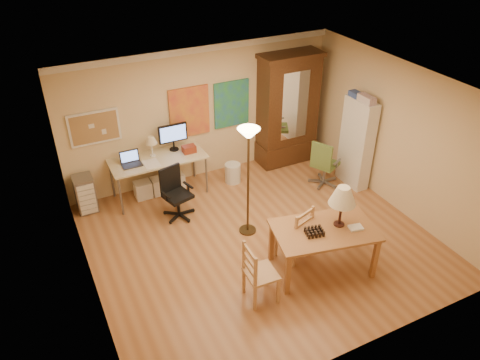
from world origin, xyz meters
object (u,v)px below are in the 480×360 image
dining_table (331,220)px  office_chair_black (177,204)px  computer_desk (160,171)px  bookshelf (356,143)px  office_chair_green (323,173)px  armoire (287,116)px

dining_table → office_chair_black: dining_table is taller
dining_table → computer_desk: dining_table is taller
dining_table → office_chair_black: 2.92m
bookshelf → office_chair_black: bearing=172.0°
office_chair_green → bookshelf: size_ratio=0.55×
office_chair_green → bookshelf: bearing=-19.9°
office_chair_green → computer_desk: bearing=159.2°
armoire → bookshelf: armoire is taller
office_chair_green → armoire: size_ratio=0.41×
office_chair_black → armoire: (2.84, 0.93, 0.78)m
computer_desk → office_chair_black: (0.03, -0.85, -0.24)m
computer_desk → bookshelf: (3.58, -1.35, 0.40)m
bookshelf → office_chair_green: bearing=160.1°
office_chair_green → armoire: 1.46m
computer_desk → office_chair_green: size_ratio=1.81×
computer_desk → dining_table: bearing=-62.4°
office_chair_green → dining_table: bearing=-123.8°
office_chair_green → armoire: armoire is taller
dining_table → computer_desk: bearing=117.6°
computer_desk → office_chair_black: bearing=-88.2°
dining_table → office_chair_black: size_ratio=1.77×
armoire → computer_desk: bearing=-178.4°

